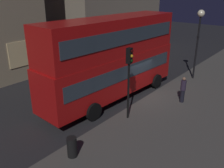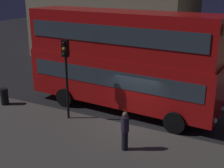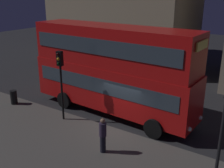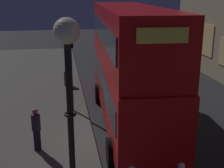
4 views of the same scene
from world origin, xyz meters
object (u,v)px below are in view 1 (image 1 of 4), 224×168
street_lamp (199,27)px  traffic_light_far_side (154,33)px  pedestrian (183,89)px  litter_bin (72,147)px  traffic_light_near_kerb (129,69)px  double_decker_bus (112,56)px

street_lamp → traffic_light_far_side: bearing=57.4°
pedestrian → litter_bin: pedestrian is taller
traffic_light_near_kerb → traffic_light_far_side: bearing=15.9°
litter_bin → pedestrian: bearing=-9.7°
traffic_light_near_kerb → traffic_light_far_side: (13.01, 5.87, -0.42)m
street_lamp → litter_bin: 14.07m
street_lamp → pedestrian: street_lamp is taller
pedestrian → litter_bin: (-8.54, 1.47, -0.43)m
traffic_light_far_side → street_lamp: size_ratio=0.67×
traffic_light_near_kerb → street_lamp: size_ratio=0.75×
double_decker_bus → traffic_light_far_side: bearing=19.2°
double_decker_bus → litter_bin: (-6.26, -2.73, -2.50)m
litter_bin → street_lamp: bearing=-1.0°
traffic_light_near_kerb → litter_bin: bearing=172.9°
traffic_light_near_kerb → street_lamp: bearing=-10.5°
pedestrian → traffic_light_near_kerb: bearing=141.9°
street_lamp → pedestrian: 6.16m
traffic_light_near_kerb → litter_bin: traffic_light_near_kerb is taller
traffic_light_near_kerb → traffic_light_far_side: 14.28m
traffic_light_far_side → street_lamp: bearing=49.2°
double_decker_bus → traffic_light_near_kerb: (-1.77, -2.63, 0.03)m
double_decker_bus → street_lamp: street_lamp is taller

